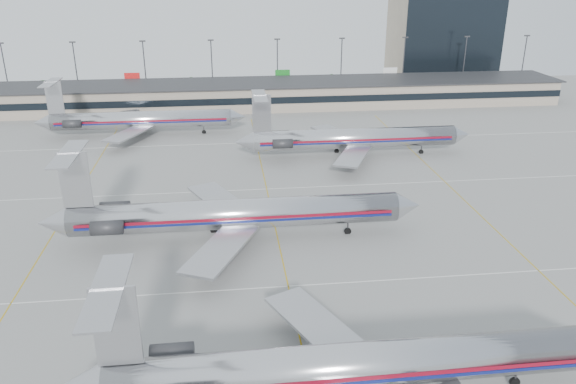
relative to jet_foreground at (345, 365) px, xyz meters
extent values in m
plane|color=gray|center=(-2.50, 8.31, -3.56)|extent=(260.00, 260.00, 0.00)
cube|color=silver|center=(-2.50, 18.31, -3.55)|extent=(160.00, 0.15, 0.02)
cube|color=gray|center=(-2.50, 106.31, -0.56)|extent=(160.00, 16.00, 6.00)
cube|color=black|center=(-2.50, 98.21, -0.36)|extent=(160.00, 0.20, 1.60)
cube|color=#2D2D30|center=(-2.50, 106.31, 2.54)|extent=(162.00, 17.00, 0.30)
cylinder|color=#38383D|center=(-65.50, 120.31, 3.94)|extent=(0.30, 0.30, 15.00)
cube|color=#2D2D30|center=(-65.50, 120.31, 11.54)|extent=(1.60, 0.40, 0.35)
cylinder|color=#38383D|center=(-47.50, 120.31, 3.94)|extent=(0.30, 0.30, 15.00)
cube|color=#2D2D30|center=(-47.50, 120.31, 11.54)|extent=(1.60, 0.40, 0.35)
cylinder|color=#38383D|center=(-29.50, 120.31, 3.94)|extent=(0.30, 0.30, 15.00)
cube|color=#2D2D30|center=(-29.50, 120.31, 11.54)|extent=(1.60, 0.40, 0.35)
cylinder|color=#38383D|center=(-11.50, 120.31, 3.94)|extent=(0.30, 0.30, 15.00)
cube|color=#2D2D30|center=(-11.50, 120.31, 11.54)|extent=(1.60, 0.40, 0.35)
cylinder|color=#38383D|center=(6.50, 120.31, 3.94)|extent=(0.30, 0.30, 15.00)
cube|color=#2D2D30|center=(6.50, 120.31, 11.54)|extent=(1.60, 0.40, 0.35)
cylinder|color=#38383D|center=(24.50, 120.31, 3.94)|extent=(0.30, 0.30, 15.00)
cube|color=#2D2D30|center=(24.50, 120.31, 11.54)|extent=(1.60, 0.40, 0.35)
cylinder|color=#38383D|center=(42.50, 120.31, 3.94)|extent=(0.30, 0.30, 15.00)
cube|color=#2D2D30|center=(42.50, 120.31, 11.54)|extent=(1.60, 0.40, 0.35)
cylinder|color=#38383D|center=(60.50, 120.31, 3.94)|extent=(0.30, 0.30, 15.00)
cube|color=#2D2D30|center=(60.50, 120.31, 11.54)|extent=(1.60, 0.40, 0.35)
cylinder|color=#38383D|center=(78.50, 120.31, 3.94)|extent=(0.30, 0.30, 15.00)
cube|color=#2D2D30|center=(78.50, 120.31, 11.54)|extent=(1.60, 0.40, 0.35)
cube|color=tan|center=(59.50, 136.31, 8.94)|extent=(30.00, 20.00, 25.00)
cylinder|color=silver|center=(0.99, 0.00, -0.05)|extent=(40.05, 3.70, 3.70)
cube|color=maroon|center=(0.99, -1.86, 0.10)|extent=(38.05, 0.05, 0.35)
cube|color=navy|center=(0.99, -1.86, -0.30)|extent=(38.05, 0.05, 0.28)
cube|color=#ABABB0|center=(-1.02, 7.01, -1.06)|extent=(9.31, 13.57, 0.32)
cube|color=#ABABB0|center=(-17.54, 0.00, 5.20)|extent=(3.40, 0.25, 6.81)
cube|color=#ABABB0|center=(-17.84, 0.00, 8.41)|extent=(2.40, 10.51, 0.18)
cylinder|color=#2D2D30|center=(-14.03, 2.86, 0.25)|extent=(3.60, 1.70, 1.70)
cylinder|color=#2D2D30|center=(15.00, 0.00, -2.73)|extent=(0.20, 0.20, 1.65)
cylinder|color=#2D2D30|center=(-2.02, 2.41, -2.73)|extent=(0.20, 0.20, 1.65)
cylinder|color=black|center=(15.00, 0.00, -3.21)|extent=(0.90, 0.30, 0.90)
cylinder|color=silver|center=(-7.77, 30.72, 0.15)|extent=(42.35, 3.92, 3.92)
cone|color=silver|center=(15.10, 30.72, 0.15)|extent=(3.39, 3.92, 3.92)
cone|color=#ABABB0|center=(-30.85, 30.72, 0.15)|extent=(3.81, 3.92, 3.92)
cube|color=maroon|center=(-7.77, 28.75, 0.31)|extent=(40.23, 0.05, 0.37)
cube|color=navy|center=(-7.77, 28.75, -0.12)|extent=(40.23, 0.05, 0.30)
cube|color=#ABABB0|center=(-9.89, 38.13, -0.91)|extent=(9.85, 14.35, 0.34)
cube|color=#ABABB0|center=(-9.89, 23.31, -0.91)|extent=(9.85, 14.35, 0.34)
cube|color=#ABABB0|center=(-27.36, 30.72, 5.71)|extent=(3.60, 0.26, 7.20)
cube|color=#ABABB0|center=(-27.68, 30.72, 9.09)|extent=(2.54, 11.12, 0.19)
cylinder|color=#2D2D30|center=(-23.65, 33.73, 0.46)|extent=(3.81, 1.80, 1.80)
cylinder|color=#2D2D30|center=(-23.65, 27.70, 0.46)|extent=(3.81, 1.80, 1.80)
cylinder|color=#2D2D30|center=(7.05, 30.72, -2.69)|extent=(0.21, 0.21, 1.75)
cylinder|color=#2D2D30|center=(-10.95, 28.18, -2.69)|extent=(0.21, 0.21, 1.75)
cylinder|color=#2D2D30|center=(-10.95, 33.26, -2.69)|extent=(0.21, 0.21, 1.75)
cylinder|color=black|center=(7.05, 30.72, -3.19)|extent=(0.95, 0.32, 0.95)
cylinder|color=silver|center=(15.55, 63.31, -0.04)|extent=(38.22, 3.72, 3.72)
cone|color=silver|center=(36.27, 63.31, -0.04)|extent=(3.22, 3.72, 3.72)
cone|color=#ABABB0|center=(-5.37, 63.31, -0.04)|extent=(3.62, 3.72, 3.72)
cube|color=maroon|center=(15.55, 61.43, 0.11)|extent=(36.31, 0.05, 0.35)
cube|color=navy|center=(15.55, 61.43, -0.29)|extent=(36.31, 0.05, 0.28)
cube|color=#ABABB0|center=(13.54, 70.35, -1.04)|extent=(9.36, 13.64, 0.32)
cube|color=#ABABB0|center=(13.54, 56.26, -1.04)|extent=(9.36, 13.64, 0.32)
cube|color=#ABABB0|center=(-2.05, 63.31, 5.24)|extent=(3.42, 0.25, 6.84)
cube|color=#ABABB0|center=(-2.35, 63.31, 8.46)|extent=(2.41, 10.56, 0.18)
cylinder|color=#2D2D30|center=(1.47, 66.17, 0.26)|extent=(3.62, 1.71, 1.71)
cylinder|color=#2D2D30|center=(1.47, 60.44, 0.26)|extent=(3.62, 1.71, 1.71)
cylinder|color=#2D2D30|center=(28.63, 63.31, -2.73)|extent=(0.20, 0.20, 1.66)
cylinder|color=#2D2D30|center=(12.53, 60.89, -2.73)|extent=(0.20, 0.20, 1.66)
cylinder|color=#2D2D30|center=(12.53, 65.72, -2.73)|extent=(0.20, 0.20, 1.66)
cylinder|color=black|center=(28.63, 63.31, -3.21)|extent=(0.91, 0.30, 0.91)
cylinder|color=silver|center=(-26.03, 82.28, -0.13)|extent=(37.23, 3.63, 3.63)
cone|color=silver|center=(-5.85, 82.28, -0.13)|extent=(3.14, 3.63, 3.63)
cone|color=#ABABB0|center=(-46.41, 82.28, -0.13)|extent=(3.53, 3.63, 3.63)
cube|color=maroon|center=(-26.03, 80.45, 0.02)|extent=(35.37, 0.05, 0.34)
cube|color=navy|center=(-26.03, 80.45, -0.37)|extent=(35.37, 0.05, 0.27)
cube|color=#ABABB0|center=(-27.99, 89.13, -1.11)|extent=(9.11, 13.28, 0.31)
cube|color=#ABABB0|center=(-27.99, 75.42, -1.11)|extent=(9.11, 13.28, 0.31)
cube|color=#ABABB0|center=(-43.18, 82.28, 5.01)|extent=(3.33, 0.24, 6.66)
cube|color=#ABABB0|center=(-43.47, 82.28, 8.15)|extent=(2.35, 10.29, 0.18)
cylinder|color=#2D2D30|center=(-39.75, 85.07, 0.16)|extent=(3.53, 1.67, 1.67)
cylinder|color=#2D2D30|center=(-39.75, 79.48, 0.16)|extent=(3.53, 1.67, 1.67)
cylinder|color=#2D2D30|center=(-13.29, 82.28, -2.75)|extent=(0.20, 0.20, 1.62)
cylinder|color=#2D2D30|center=(-28.97, 79.92, -2.75)|extent=(0.20, 0.20, 1.62)
cylinder|color=#2D2D30|center=(-28.97, 84.63, -2.75)|extent=(0.20, 0.20, 1.62)
cylinder|color=black|center=(-13.29, 82.28, -3.22)|extent=(0.88, 0.29, 0.88)
camera|label=1|loc=(-8.92, -36.12, 30.07)|focal=35.00mm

